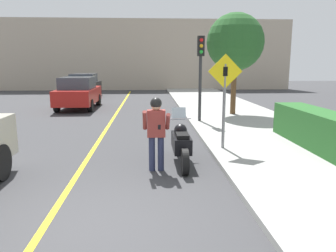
# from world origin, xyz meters

# --- Properties ---
(ground_plane) EXTENTS (80.00, 80.00, 0.00)m
(ground_plane) POSITION_xyz_m (0.00, 0.00, 0.00)
(ground_plane) COLOR #38383A
(sidewalk_curb) EXTENTS (4.40, 44.00, 0.12)m
(sidewalk_curb) POSITION_xyz_m (4.80, 4.00, 0.06)
(sidewalk_curb) COLOR #9E9E99
(sidewalk_curb) RESTS_ON ground
(road_center_line) EXTENTS (0.12, 36.00, 0.01)m
(road_center_line) POSITION_xyz_m (-0.60, 6.00, 0.00)
(road_center_line) COLOR yellow
(road_center_line) RESTS_ON ground
(building_backdrop) EXTENTS (28.00, 1.20, 6.28)m
(building_backdrop) POSITION_xyz_m (0.00, 26.00, 3.14)
(building_backdrop) COLOR #B2A38E
(building_backdrop) RESTS_ON ground
(motorcycle) EXTENTS (0.62, 2.27, 1.28)m
(motorcycle) POSITION_xyz_m (1.74, 3.09, 0.49)
(motorcycle) COLOR black
(motorcycle) RESTS_ON ground
(person_biker) EXTENTS (0.59, 0.46, 1.65)m
(person_biker) POSITION_xyz_m (1.13, 2.56, 1.00)
(person_biker) COLOR #282D4C
(person_biker) RESTS_ON ground
(crossing_sign) EXTENTS (0.91, 0.08, 2.51)m
(crossing_sign) POSITION_xyz_m (2.98, 4.02, 1.63)
(crossing_sign) COLOR slate
(crossing_sign) RESTS_ON sidewalk_curb
(traffic_light) EXTENTS (0.26, 0.30, 3.30)m
(traffic_light) POSITION_xyz_m (3.00, 8.30, 2.43)
(traffic_light) COLOR #2D2D30
(traffic_light) RESTS_ON sidewalk_curb
(hedge_row) EXTENTS (0.90, 4.05, 0.99)m
(hedge_row) POSITION_xyz_m (5.60, 4.02, 0.61)
(hedge_row) COLOR #286028
(hedge_row) RESTS_ON sidewalk_curb
(street_tree) EXTENTS (2.52, 2.52, 4.45)m
(street_tree) POSITION_xyz_m (4.80, 10.08, 3.29)
(street_tree) COLOR brown
(street_tree) RESTS_ON sidewalk_curb
(parked_car_red) EXTENTS (1.88, 4.20, 1.68)m
(parked_car_red) POSITION_xyz_m (-2.75, 13.12, 0.86)
(parked_car_red) COLOR black
(parked_car_red) RESTS_ON ground
(parked_car_black) EXTENTS (1.88, 4.20, 1.68)m
(parked_car_black) POSITION_xyz_m (-3.55, 19.02, 0.86)
(parked_car_black) COLOR black
(parked_car_black) RESTS_ON ground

